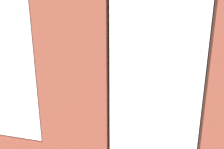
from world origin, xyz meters
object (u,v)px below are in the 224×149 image
at_px(potted_plant_mid_room_small, 161,87).
at_px(table_plant_small, 109,90).
at_px(potted_plant_foreground_right, 63,62).
at_px(papasan_chair, 117,78).
at_px(coffee_table, 107,95).
at_px(remote_gray, 107,93).
at_px(potted_plant_between_couches, 146,145).
at_px(cup_ceramic, 90,91).
at_px(remote_silver, 123,92).
at_px(tv_flatscreen, 28,70).
at_px(potted_plant_corner_near_left, 220,75).
at_px(couch_by_window, 66,142).
at_px(media_console, 30,88).
at_px(candle_jar, 102,89).
at_px(potted_plant_by_left_couch, 204,86).

bearing_deg(potted_plant_mid_room_small, table_plant_small, 37.25).
bearing_deg(potted_plant_foreground_right, papasan_chair, 168.40).
relative_size(coffee_table, table_plant_small, 5.47).
relative_size(remote_gray, potted_plant_between_couches, 0.23).
bearing_deg(cup_ceramic, potted_plant_foreground_right, -49.03).
bearing_deg(table_plant_small, remote_silver, -134.76).
distance_m(table_plant_small, potted_plant_mid_room_small, 1.58).
xyz_separation_m(tv_flatscreen, papasan_chair, (-2.46, -1.20, -0.40)).
height_order(remote_gray, papasan_chair, papasan_chair).
bearing_deg(papasan_chair, potted_plant_corner_near_left, -171.14).
xyz_separation_m(couch_by_window, media_console, (2.44, -2.51, -0.07)).
bearing_deg(remote_gray, papasan_chair, -179.91).
xyz_separation_m(couch_by_window, potted_plant_foreground_right, (2.15, -4.16, 0.42)).
height_order(candle_jar, remote_gray, candle_jar).
height_order(papasan_chair, potted_plant_foreground_right, potted_plant_foreground_right).
relative_size(couch_by_window, candle_jar, 17.47).
bearing_deg(remote_silver, papasan_chair, 133.74).
distance_m(potted_plant_between_couches, potted_plant_mid_room_small, 2.97).
relative_size(papasan_chair, potted_plant_foreground_right, 0.82).
distance_m(papasan_chair, potted_plant_mid_room_small, 1.60).
bearing_deg(potted_plant_between_couches, cup_ceramic, -50.12).
bearing_deg(remote_silver, couch_by_window, -76.97).
bearing_deg(table_plant_small, potted_plant_mid_room_small, -142.75).
height_order(couch_by_window, tv_flatscreen, tv_flatscreen).
relative_size(candle_jar, potted_plant_corner_near_left, 0.11).
bearing_deg(media_console, potted_plant_foreground_right, -100.00).
xyz_separation_m(couch_by_window, candle_jar, (0.08, -2.30, 0.18)).
distance_m(table_plant_small, media_console, 2.70).
height_order(cup_ceramic, table_plant_small, table_plant_small).
bearing_deg(candle_jar, potted_plant_corner_near_left, -149.88).
bearing_deg(candle_jar, papasan_chair, -93.97).
relative_size(couch_by_window, potted_plant_foreground_right, 1.36).
height_order(remote_silver, potted_plant_mid_room_small, potted_plant_mid_room_small).
bearing_deg(candle_jar, tv_flatscreen, -5.04).
distance_m(papasan_chair, potted_plant_between_couches, 3.90).
distance_m(table_plant_small, potted_plant_foreground_right, 3.15).
relative_size(coffee_table, potted_plant_corner_near_left, 1.46).
distance_m(potted_plant_between_couches, potted_plant_foreground_right, 5.40).
height_order(candle_jar, tv_flatscreen, tv_flatscreen).
bearing_deg(potted_plant_between_couches, tv_flatscreen, -32.99).
height_order(couch_by_window, table_plant_small, couch_by_window).
bearing_deg(remote_gray, table_plant_small, 35.95).
xyz_separation_m(remote_silver, potted_plant_between_couches, (-0.86, 2.30, -0.00)).
distance_m(cup_ceramic, potted_plant_between_couches, 2.62).
xyz_separation_m(media_console, potted_plant_mid_room_small, (-3.90, -0.51, 0.21)).
bearing_deg(remote_silver, table_plant_small, -110.00).
relative_size(media_console, potted_plant_mid_room_small, 1.35).
relative_size(table_plant_small, papasan_chair, 0.24).
relative_size(cup_ceramic, potted_plant_by_left_couch, 0.15).
distance_m(potted_plant_between_couches, potted_plant_by_left_couch, 3.67).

